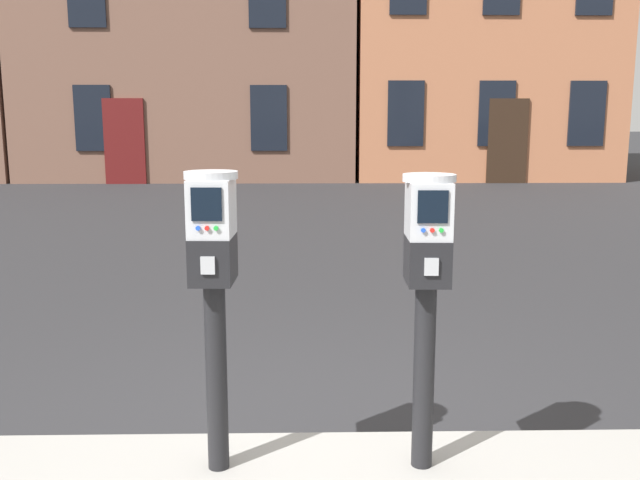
% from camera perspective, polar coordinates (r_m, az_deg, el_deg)
% --- Properties ---
extents(parking_meter_near_kerb, '(0.22, 0.26, 1.28)m').
position_cam_1_polar(parking_meter_near_kerb, '(2.84, -8.84, -2.31)').
color(parking_meter_near_kerb, black).
rests_on(parking_meter_near_kerb, sidewalk_slab).
extents(parking_meter_twin_adjacent, '(0.22, 0.26, 1.26)m').
position_cam_1_polar(parking_meter_twin_adjacent, '(2.87, 8.86, -2.41)').
color(parking_meter_twin_adjacent, black).
rests_on(parking_meter_twin_adjacent, sidewalk_slab).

